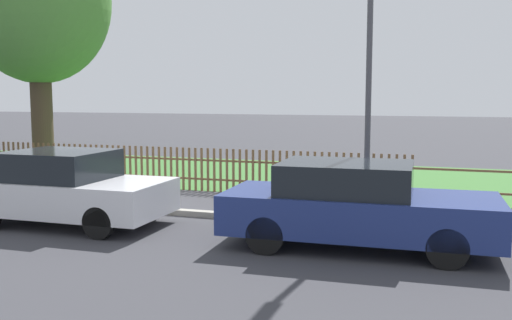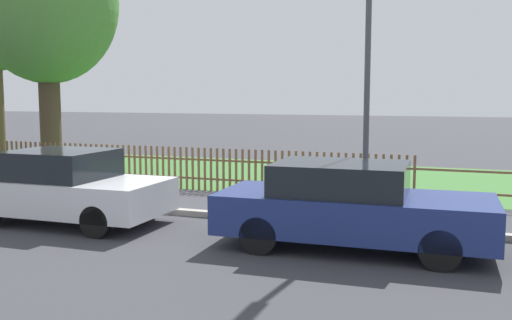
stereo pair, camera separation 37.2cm
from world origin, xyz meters
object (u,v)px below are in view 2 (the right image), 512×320
(parked_car_red_compact, at_px, (350,206))
(street_lamp, at_px, (368,15))
(covered_motorcycle, at_px, (314,177))
(tree_behind_motorcycle, at_px, (46,2))
(parked_car_navy_estate, at_px, (67,187))

(parked_car_red_compact, height_order, street_lamp, street_lamp)
(covered_motorcycle, relative_size, tree_behind_motorcycle, 0.24)
(street_lamp, bearing_deg, parked_car_red_compact, -87.90)
(parked_car_navy_estate, distance_m, parked_car_red_compact, 5.53)
(tree_behind_motorcycle, bearing_deg, parked_car_navy_estate, -48.21)
(parked_car_red_compact, height_order, tree_behind_motorcycle, tree_behind_motorcycle)
(covered_motorcycle, xyz_separation_m, tree_behind_motorcycle, (-9.49, 2.93, 4.70))
(parked_car_navy_estate, distance_m, street_lamp, 6.57)
(tree_behind_motorcycle, bearing_deg, parked_car_red_compact, -28.68)
(covered_motorcycle, height_order, street_lamp, street_lamp)
(street_lamp, bearing_deg, covered_motorcycle, 134.73)
(parked_car_red_compact, bearing_deg, covered_motorcycle, 112.75)
(covered_motorcycle, height_order, tree_behind_motorcycle, tree_behind_motorcycle)
(tree_behind_motorcycle, relative_size, street_lamp, 1.27)
(parked_car_navy_estate, height_order, street_lamp, street_lamp)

